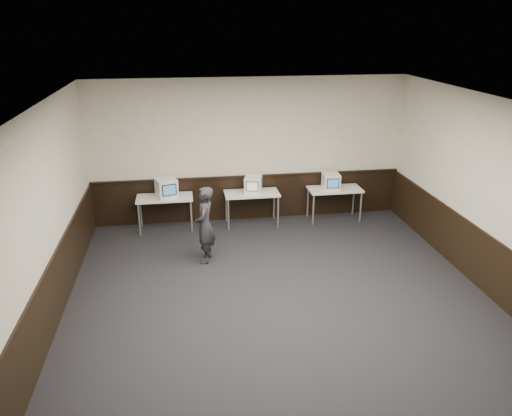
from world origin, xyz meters
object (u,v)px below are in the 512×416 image
(desk_left, at_px, (165,200))
(desk_center, at_px, (252,196))
(emac_center, at_px, (253,184))
(person, at_px, (205,225))
(emac_right, at_px, (331,182))
(desk_right, at_px, (335,191))
(emac_left, at_px, (167,188))

(desk_left, bearing_deg, desk_center, 0.00)
(emac_center, relative_size, person, 0.31)
(person, bearing_deg, emac_center, 156.97)
(desk_center, bearing_deg, desk_left, 180.00)
(desk_left, relative_size, person, 0.81)
(emac_right, bearing_deg, person, -147.56)
(desk_right, relative_size, emac_center, 2.59)
(emac_left, bearing_deg, person, -83.48)
(emac_left, distance_m, person, 1.81)
(desk_left, bearing_deg, person, -65.05)
(emac_right, bearing_deg, emac_left, -177.07)
(emac_left, xyz_separation_m, emac_right, (3.63, -0.02, -0.02))
(emac_left, xyz_separation_m, emac_center, (1.88, 0.03, -0.02))
(desk_left, distance_m, emac_right, 3.70)
(emac_right, bearing_deg, desk_left, -177.43)
(desk_left, bearing_deg, desk_right, 0.00)
(desk_right, bearing_deg, emac_center, 179.67)
(person, bearing_deg, emac_right, 130.72)
(desk_center, xyz_separation_m, emac_center, (0.03, 0.01, 0.25))
(desk_right, relative_size, emac_right, 2.90)
(desk_center, xyz_separation_m, emac_left, (-1.84, -0.02, 0.28))
(desk_right, relative_size, person, 0.81)
(desk_center, bearing_deg, person, -123.93)
(desk_center, bearing_deg, emac_right, -1.39)
(desk_right, bearing_deg, person, -151.09)
(desk_center, bearing_deg, emac_left, -179.28)
(emac_center, bearing_deg, desk_left, -164.87)
(desk_center, height_order, emac_left, emac_left)
(desk_center, bearing_deg, emac_center, 17.69)
(emac_right, relative_size, person, 0.28)
(emac_left, bearing_deg, emac_center, -16.10)
(desk_left, height_order, desk_center, same)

